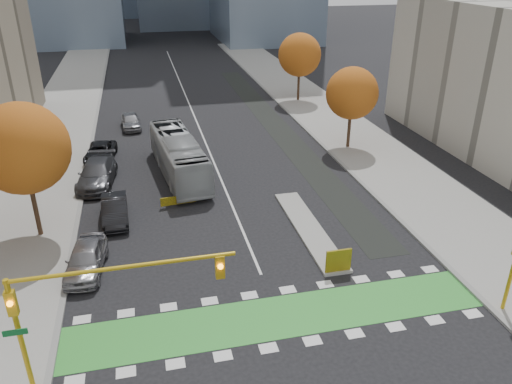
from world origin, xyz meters
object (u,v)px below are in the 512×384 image
tree_east_far (300,55)px  parked_car_b (115,210)px  tree_east_near (352,93)px  parked_car_c (97,174)px  tree_west (23,149)px  hazard_board (339,261)px  traffic_signal_west (88,297)px  parked_car_d (100,152)px  parked_car_a (86,259)px  parked_car_e (131,121)px  bus (179,156)px

tree_east_far → parked_car_b: size_ratio=1.71×
tree_east_near → parked_car_c: tree_east_near is taller
tree_west → parked_car_c: tree_west is taller
hazard_board → tree_east_far: 35.13m
traffic_signal_west → parked_car_d: size_ratio=1.79×
tree_west → parked_car_a: 7.27m
tree_east_far → parked_car_e: size_ratio=1.76×
parked_car_a → parked_car_c: bearing=96.6°
tree_west → parked_car_c: bearing=66.8°
traffic_signal_west → parked_car_d: 24.78m
traffic_signal_west → parked_car_c: traffic_signal_west is taller
parked_car_b → parked_car_e: 19.06m
tree_east_near → traffic_signal_west: 30.08m
parked_car_e → bus: bearing=-78.1°
tree_east_near → parked_car_d: 21.51m
tree_east_far → parked_car_d: tree_east_far is taller
tree_east_near → tree_west: bearing=-157.4°
tree_east_near → parked_car_b: 21.99m
hazard_board → parked_car_e: parked_car_e is taller
hazard_board → parked_car_c: size_ratio=0.24×
bus → parked_car_a: (-6.06, -11.96, -0.78)m
hazard_board → parked_car_d: hazard_board is taller
tree_east_far → parked_car_d: size_ratio=1.60×
traffic_signal_west → bus: size_ratio=0.76×
traffic_signal_west → parked_car_b: size_ratio=1.91×
tree_east_near → bus: tree_east_near is taller
parked_car_e → parked_car_a: bearing=-99.8°
hazard_board → parked_car_d: (-13.00, 19.81, -0.14)m
bus → tree_west: bearing=-146.9°
tree_west → parked_car_c: 8.99m
tree_east_near → tree_east_far: bearing=88.2°
parked_car_a → bus: bearing=69.7°
tree_west → parked_car_b: 6.63m
parked_car_d → parked_car_e: 8.37m
tree_west → tree_east_far: 35.73m
tree_west → traffic_signal_west: size_ratio=0.96×
bus → parked_car_d: 7.65m
traffic_signal_west → parked_car_a: (-1.07, 8.00, -3.26)m
tree_east_near → parked_car_a: (-21.00, -14.52, -4.09)m
tree_east_near → bus: bearing=-170.3°
tree_east_near → traffic_signal_west: size_ratio=0.83×
bus → traffic_signal_west: bearing=-110.4°
tree_east_near → traffic_signal_west: tree_east_near is taller
parked_car_a → parked_car_b: bearing=82.5°
tree_west → parked_car_a: size_ratio=1.80×
traffic_signal_west → parked_car_e: bearing=87.5°
parked_car_a → parked_car_d: size_ratio=0.96×
parked_car_e → hazard_board: bearing=-73.3°
hazard_board → tree_east_near: tree_east_near is taller
tree_west → parked_car_a: bearing=-56.4°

